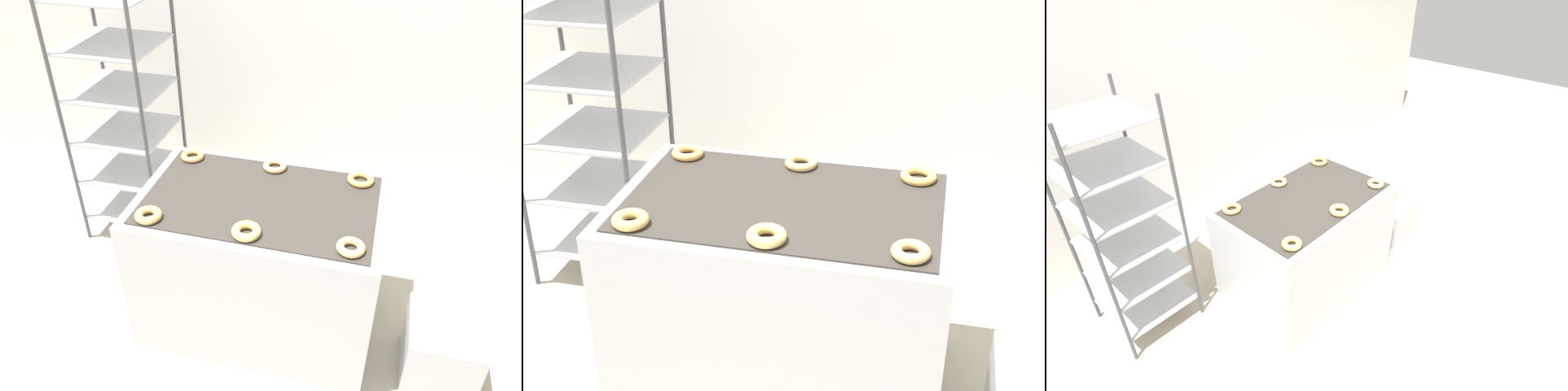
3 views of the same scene
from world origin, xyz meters
TOP-DOWN VIEW (x-y plane):
  - fryer_machine at (0.00, 0.65)m, footprint 1.24×0.81m
  - baking_rack_cart at (-1.08, 1.30)m, footprint 0.57×0.57m
  - donut_near_left at (-0.47, 0.36)m, footprint 0.13×0.13m
  - donut_near_center at (0.01, 0.36)m, footprint 0.14×0.14m
  - donut_near_right at (0.48, 0.37)m, footprint 0.13×0.13m
  - donut_far_left at (-0.47, 0.94)m, footprint 0.13×0.13m
  - donut_far_center at (0.00, 0.95)m, footprint 0.13×0.13m
  - donut_far_right at (0.47, 0.93)m, footprint 0.14×0.14m

SIDE VIEW (x-z plane):
  - fryer_machine at x=0.00m, z-range 0.00..0.83m
  - donut_far_center at x=0.00m, z-range 0.83..0.86m
  - donut_far_right at x=0.47m, z-range 0.83..0.86m
  - donut_far_left at x=-0.47m, z-range 0.83..0.86m
  - donut_near_right at x=0.48m, z-range 0.83..0.87m
  - donut_near_left at x=-0.47m, z-range 0.83..0.87m
  - donut_near_center at x=0.01m, z-range 0.83..0.87m
  - baking_rack_cart at x=-1.08m, z-range 0.01..1.75m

